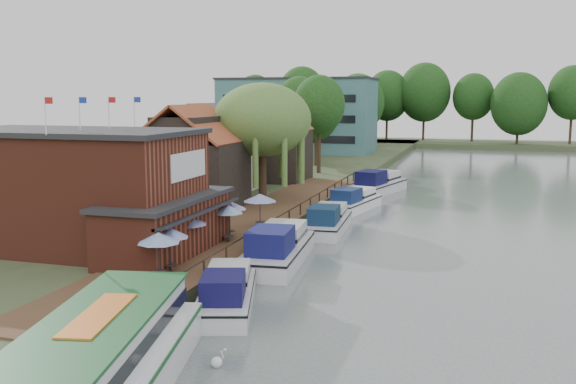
% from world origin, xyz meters
% --- Properties ---
extents(ground, '(260.00, 260.00, 0.00)m').
position_xyz_m(ground, '(0.00, 0.00, 0.00)').
color(ground, '#505D5C').
rests_on(ground, ground).
extents(land_bank, '(50.00, 140.00, 1.00)m').
position_xyz_m(land_bank, '(-30.00, 35.00, 0.50)').
color(land_bank, '#384728').
rests_on(land_bank, ground).
extents(quay_deck, '(6.00, 50.00, 0.10)m').
position_xyz_m(quay_deck, '(-8.00, 10.00, 1.05)').
color(quay_deck, '#47301E').
rests_on(quay_deck, land_bank).
extents(quay_rail, '(0.20, 49.00, 1.00)m').
position_xyz_m(quay_rail, '(-5.30, 10.50, 1.50)').
color(quay_rail, black).
rests_on(quay_rail, land_bank).
extents(pub, '(20.00, 11.00, 7.30)m').
position_xyz_m(pub, '(-14.00, -1.00, 4.65)').
color(pub, maroon).
rests_on(pub, land_bank).
extents(hotel_block, '(25.40, 12.40, 12.30)m').
position_xyz_m(hotel_block, '(-22.00, 70.00, 7.15)').
color(hotel_block, '#38666B').
rests_on(hotel_block, land_bank).
extents(cottage_a, '(8.60, 7.60, 8.50)m').
position_xyz_m(cottage_a, '(-15.00, 14.00, 5.25)').
color(cottage_a, black).
rests_on(cottage_a, land_bank).
extents(cottage_b, '(9.60, 8.60, 8.50)m').
position_xyz_m(cottage_b, '(-18.00, 24.00, 5.25)').
color(cottage_b, beige).
rests_on(cottage_b, land_bank).
extents(cottage_c, '(7.60, 7.60, 8.50)m').
position_xyz_m(cottage_c, '(-14.00, 33.00, 5.25)').
color(cottage_c, black).
rests_on(cottage_c, land_bank).
extents(willow, '(8.60, 8.60, 10.43)m').
position_xyz_m(willow, '(-10.50, 19.00, 6.21)').
color(willow, '#476B2D').
rests_on(willow, land_bank).
extents(umbrella_0, '(2.19, 2.19, 2.38)m').
position_xyz_m(umbrella_0, '(-7.28, -6.01, 2.29)').
color(umbrella_0, '#1C4F9C').
rests_on(umbrella_0, quay_deck).
extents(umbrella_1, '(2.00, 2.00, 2.38)m').
position_xyz_m(umbrella_1, '(-7.32, -4.75, 2.29)').
color(umbrella_1, navy).
rests_on(umbrella_1, quay_deck).
extents(umbrella_2, '(2.36, 2.36, 2.38)m').
position_xyz_m(umbrella_2, '(-7.99, -1.37, 2.29)').
color(umbrella_2, navy).
rests_on(umbrella_2, quay_deck).
extents(umbrella_3, '(1.98, 1.98, 2.38)m').
position_xyz_m(umbrella_3, '(-7.12, 2.67, 2.29)').
color(umbrella_3, '#1A4990').
rests_on(umbrella_3, quay_deck).
extents(umbrella_4, '(2.31, 2.31, 2.38)m').
position_xyz_m(umbrella_4, '(-7.60, 4.08, 2.29)').
color(umbrella_4, navy).
rests_on(umbrella_4, quay_deck).
extents(umbrella_5, '(2.39, 2.39, 2.38)m').
position_xyz_m(umbrella_5, '(-6.71, 7.60, 2.29)').
color(umbrella_5, navy).
rests_on(umbrella_5, quay_deck).
extents(cruiser_0, '(5.36, 9.34, 2.11)m').
position_xyz_m(cruiser_0, '(-3.54, -6.26, 1.06)').
color(cruiser_0, silver).
rests_on(cruiser_0, ground).
extents(cruiser_1, '(4.39, 10.84, 2.59)m').
position_xyz_m(cruiser_1, '(-3.74, 2.45, 1.29)').
color(cruiser_1, silver).
rests_on(cruiser_1, ground).
extents(cruiser_2, '(3.66, 9.55, 2.25)m').
position_xyz_m(cruiser_2, '(-2.98, 12.45, 1.12)').
color(cruiser_2, silver).
rests_on(cruiser_2, ground).
extents(cruiser_3, '(4.63, 9.51, 2.18)m').
position_xyz_m(cruiser_3, '(-2.93, 22.33, 1.09)').
color(cruiser_3, white).
rests_on(cruiser_3, ground).
extents(cruiser_4, '(5.77, 11.07, 2.59)m').
position_xyz_m(cruiser_4, '(-2.46, 33.43, 1.29)').
color(cruiser_4, silver).
rests_on(cruiser_4, ground).
extents(tour_boat, '(7.21, 15.25, 3.21)m').
position_xyz_m(tour_boat, '(-3.53, -17.44, 1.61)').
color(tour_boat, silver).
rests_on(tour_boat, ground).
extents(swan, '(0.44, 0.44, 0.44)m').
position_xyz_m(swan, '(-1.26, -12.80, 0.22)').
color(swan, white).
rests_on(swan, ground).
extents(bank_tree_0, '(6.20, 6.20, 11.80)m').
position_xyz_m(bank_tree_0, '(-11.00, 41.13, 6.90)').
color(bank_tree_0, '#143811').
rests_on(bank_tree_0, land_bank).
extents(bank_tree_1, '(6.03, 6.03, 10.31)m').
position_xyz_m(bank_tree_1, '(-13.40, 49.20, 6.16)').
color(bank_tree_1, '#143811').
rests_on(bank_tree_1, land_bank).
extents(bank_tree_2, '(7.12, 7.12, 12.22)m').
position_xyz_m(bank_tree_2, '(-18.45, 58.41, 7.11)').
color(bank_tree_2, '#143811').
rests_on(bank_tree_2, land_bank).
extents(bank_tree_3, '(8.74, 8.74, 13.11)m').
position_xyz_m(bank_tree_3, '(-13.09, 78.33, 7.55)').
color(bank_tree_3, '#143811').
rests_on(bank_tree_3, land_bank).
extents(bank_tree_4, '(7.19, 7.19, 12.87)m').
position_xyz_m(bank_tree_4, '(-18.12, 84.11, 7.43)').
color(bank_tree_4, '#143811').
rests_on(bank_tree_4, land_bank).
extents(bank_tree_5, '(8.83, 8.83, 13.82)m').
position_xyz_m(bank_tree_5, '(-16.54, 94.50, 7.91)').
color(bank_tree_5, '#143811').
rests_on(bank_tree_5, land_bank).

